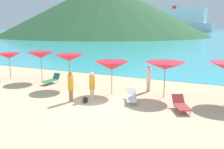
% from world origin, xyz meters
% --- Properties ---
extents(ground_plane, '(50.00, 100.00, 0.30)m').
position_xyz_m(ground_plane, '(0.00, 10.00, -0.15)').
color(ground_plane, beige).
extents(ocean_water, '(650.00, 440.00, 0.02)m').
position_xyz_m(ocean_water, '(0.00, 227.71, 0.01)').
color(ocean_water, '#38B7CC').
rests_on(ocean_water, ground_plane).
extents(headland_hill, '(100.30, 100.30, 25.98)m').
position_xyz_m(headland_hill, '(-47.43, 96.06, 12.99)').
color(headland_hill, '#2D5B33').
rests_on(headland_hill, ground_plane).
extents(umbrella_1, '(2.00, 2.00, 2.08)m').
position_xyz_m(umbrella_1, '(-9.44, 3.13, 1.86)').
color(umbrella_1, '#9E7F59').
rests_on(umbrella_1, ground_plane).
extents(umbrella_2, '(2.09, 2.09, 2.27)m').
position_xyz_m(umbrella_2, '(-6.55, 3.54, 2.03)').
color(umbrella_2, '#9E7F59').
rests_on(umbrella_2, ground_plane).
extents(umbrella_3, '(2.10, 2.10, 2.32)m').
position_xyz_m(umbrella_3, '(-3.38, 2.73, 2.09)').
color(umbrella_3, '#9E7F59').
rests_on(umbrella_3, ground_plane).
extents(umbrella_4, '(2.12, 2.12, 2.06)m').
position_xyz_m(umbrella_4, '(-0.15, 2.59, 1.79)').
color(umbrella_4, '#9E7F59').
rests_on(umbrella_4, ground_plane).
extents(umbrella_5, '(2.50, 2.50, 2.13)m').
position_xyz_m(umbrella_5, '(3.00, 3.17, 1.90)').
color(umbrella_5, '#9E7F59').
rests_on(umbrella_5, ground_plane).
extents(lounge_chair_0, '(0.64, 1.49, 0.69)m').
position_xyz_m(lounge_chair_0, '(-5.34, 3.21, 0.31)').
color(lounge_chair_0, '#268C66').
rests_on(lounge_chair_0, ground_plane).
extents(lounge_chair_5, '(1.10, 1.77, 0.56)m').
position_xyz_m(lounge_chair_5, '(1.52, 1.62, 0.27)').
color(lounge_chair_5, white).
rests_on(lounge_chair_5, ground_plane).
extents(lounge_chair_8, '(1.22, 1.63, 0.65)m').
position_xyz_m(lounge_chair_8, '(4.27, 1.31, 0.30)').
color(lounge_chair_8, '#A53333').
rests_on(lounge_chair_8, ground_plane).
extents(beachgoer_2, '(0.30, 0.30, 1.71)m').
position_xyz_m(beachgoer_2, '(1.79, 4.07, 0.91)').
color(beachgoer_2, '#DBAA84').
rests_on(beachgoer_2, ground_plane).
extents(beachgoer_3, '(0.32, 0.32, 1.63)m').
position_xyz_m(beachgoer_3, '(-0.66, 1.02, 0.86)').
color(beachgoer_3, beige).
rests_on(beachgoer_3, ground_plane).
extents(beachgoer_4, '(0.31, 0.31, 1.74)m').
position_xyz_m(beachgoer_4, '(-1.54, 0.17, 0.93)').
color(beachgoer_4, '#A3704C').
rests_on(beachgoer_4, ground_plane).
extents(beach_ball, '(0.33, 0.33, 0.33)m').
position_xyz_m(beach_ball, '(-0.73, 0.35, 0.16)').
color(beach_ball, '#26262D').
rests_on(beach_ball, ground_plane).
extents(cruise_ship, '(57.95, 22.87, 23.61)m').
position_xyz_m(cruise_ship, '(-28.72, 215.33, 9.16)').
color(cruise_ship, silver).
rests_on(cruise_ship, ocean_water).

